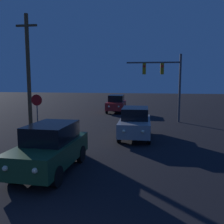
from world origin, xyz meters
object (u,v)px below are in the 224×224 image
at_px(stop_sign, 37,106).
at_px(car_near, 50,147).
at_px(traffic_signal_mast, 166,77).
at_px(utility_pole, 28,70).
at_px(car_far, 116,103).
at_px(car_mid, 135,122).

bearing_deg(stop_sign, car_near, -61.38).
xyz_separation_m(traffic_signal_mast, utility_pole, (-9.89, -4.01, 0.46)).
height_order(car_far, traffic_signal_mast, traffic_signal_mast).
bearing_deg(traffic_signal_mast, car_mid, -109.53).
bearing_deg(utility_pole, car_far, 61.68).
distance_m(car_near, utility_pole, 9.92).
bearing_deg(car_near, car_mid, -113.14).
bearing_deg(stop_sign, traffic_signal_mast, 34.76).
bearing_deg(car_far, traffic_signal_mast, 130.28).
bearing_deg(traffic_signal_mast, car_far, 130.90).
xyz_separation_m(car_mid, utility_pole, (-7.75, 2.03, 3.24)).
xyz_separation_m(car_mid, car_far, (-2.62, 11.54, 0.00)).
bearing_deg(car_far, car_near, 88.29).
xyz_separation_m(stop_sign, utility_pole, (-1.41, 1.87, 2.38)).
bearing_deg(car_near, stop_sign, -58.40).
xyz_separation_m(car_near, car_far, (0.33, 17.56, 0.00)).
distance_m(car_near, stop_sign, 7.10).
relative_size(car_far, stop_sign, 1.65).
distance_m(car_near, car_far, 17.57).
height_order(car_far, utility_pole, utility_pole).
height_order(car_near, utility_pole, utility_pole).
bearing_deg(car_mid, utility_pole, -15.22).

